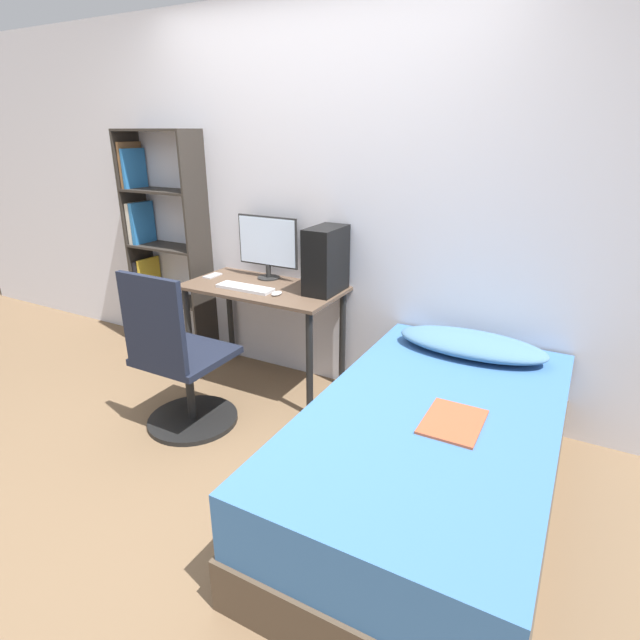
{
  "coord_description": "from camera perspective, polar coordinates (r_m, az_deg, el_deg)",
  "views": [
    {
      "loc": [
        1.62,
        -1.56,
        1.72
      ],
      "look_at": [
        0.41,
        0.67,
        0.75
      ],
      "focal_mm": 28.0,
      "sensor_mm": 36.0,
      "label": 1
    }
  ],
  "objects": [
    {
      "name": "magazine",
      "position": [
        2.27,
        14.96,
        -11.17
      ],
      "size": [
        0.24,
        0.32,
        0.01
      ],
      "color": "#B24C2D",
      "rests_on": "bed"
    },
    {
      "name": "keyboard",
      "position": [
        3.35,
        -8.56,
        3.66
      ],
      "size": [
        0.4,
        0.12,
        0.02
      ],
      "color": "silver",
      "rests_on": "desk"
    },
    {
      "name": "office_chair",
      "position": [
        3.09,
        -15.7,
        -5.61
      ],
      "size": [
        0.56,
        0.56,
        1.01
      ],
      "color": "black",
      "rests_on": "ground_plane"
    },
    {
      "name": "pc_tower",
      "position": [
        3.2,
        0.69,
        6.86
      ],
      "size": [
        0.18,
        0.32,
        0.42
      ],
      "color": "black",
      "rests_on": "desk"
    },
    {
      "name": "bed",
      "position": [
        2.5,
        12.46,
        -15.25
      ],
      "size": [
        1.08,
        1.91,
        0.54
      ],
      "color": "#4C3D2D",
      "rests_on": "ground_plane"
    },
    {
      "name": "ground_plane",
      "position": [
        2.83,
        -14.48,
        -17.25
      ],
      "size": [
        14.0,
        14.0,
        0.0
      ],
      "primitive_type": "plane",
      "color": "brown"
    },
    {
      "name": "desk",
      "position": [
        3.43,
        -6.44,
        1.98
      ],
      "size": [
        1.08,
        0.56,
        0.73
      ],
      "color": "brown",
      "rests_on": "ground_plane"
    },
    {
      "name": "monitor",
      "position": [
        3.52,
        -6.02,
        8.61
      ],
      "size": [
        0.47,
        0.16,
        0.44
      ],
      "color": "black",
      "rests_on": "desk"
    },
    {
      "name": "mouse",
      "position": [
        3.21,
        -4.97,
        3.06
      ],
      "size": [
        0.06,
        0.09,
        0.02
      ],
      "color": "silver",
      "rests_on": "desk"
    },
    {
      "name": "phone",
      "position": [
        3.69,
        -12.18,
        4.98
      ],
      "size": [
        0.07,
        0.14,
        0.01
      ],
      "color": "#B7B7BC",
      "rests_on": "desk"
    },
    {
      "name": "wall_back",
      "position": [
        3.4,
        -0.17,
        12.97
      ],
      "size": [
        8.0,
        0.05,
        2.5
      ],
      "color": "silver",
      "rests_on": "ground_plane"
    },
    {
      "name": "bookshelf",
      "position": [
        4.19,
        -17.86,
        7.48
      ],
      "size": [
        0.66,
        0.26,
        1.73
      ],
      "color": "#2D2823",
      "rests_on": "ground_plane"
    },
    {
      "name": "pillow",
      "position": [
        2.94,
        16.89,
        -2.65
      ],
      "size": [
        0.82,
        0.36,
        0.11
      ],
      "color": "teal",
      "rests_on": "bed"
    }
  ]
}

